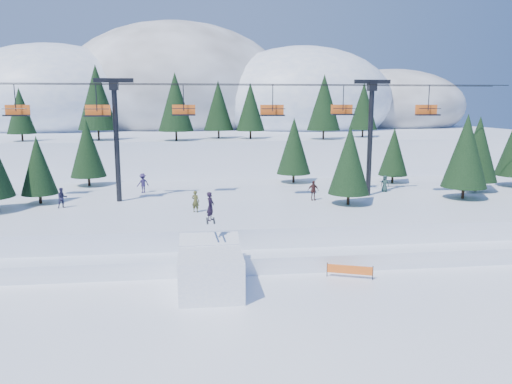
{
  "coord_description": "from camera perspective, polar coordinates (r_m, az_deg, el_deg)",
  "views": [
    {
      "loc": [
        -2.45,
        -24.92,
        10.77
      ],
      "look_at": [
        1.31,
        6.0,
        5.2
      ],
      "focal_mm": 35.0,
      "sensor_mm": 36.0,
      "label": 1
    }
  ],
  "objects": [
    {
      "name": "mountain_ridge",
      "position": [
        98.34,
        -8.6,
        9.37
      ],
      "size": [
        119.0,
        60.0,
        26.46
      ],
      "color": "white",
      "rests_on": "ground"
    },
    {
      "name": "ground",
      "position": [
        27.25,
        -1.25,
        -13.14
      ],
      "size": [
        160.0,
        160.0,
        0.0
      ],
      "primitive_type": "plane",
      "color": "white",
      "rests_on": "ground"
    },
    {
      "name": "conifer_stand",
      "position": [
        44.44,
        -1.72,
        4.64
      ],
      "size": [
        62.3,
        16.58,
        8.09
      ],
      "color": "black",
      "rests_on": "mid_shelf"
    },
    {
      "name": "banner_far",
      "position": [
        34.82,
        16.25,
        -7.36
      ],
      "size": [
        2.7,
        1.0,
        0.9
      ],
      "color": "black",
      "rests_on": "ground"
    },
    {
      "name": "jump_kicker",
      "position": [
        29.14,
        -5.23,
        -8.81
      ],
      "size": [
        3.58,
        4.89,
        5.6
      ],
      "color": "white",
      "rests_on": "ground"
    },
    {
      "name": "berm",
      "position": [
        34.55,
        -2.58,
        -7.08
      ],
      "size": [
        70.0,
        6.0,
        1.1
      ],
      "primitive_type": "cube",
      "color": "white",
      "rests_on": "ground"
    },
    {
      "name": "mid_shelf",
      "position": [
        44.03,
        -3.59,
        -2.37
      ],
      "size": [
        70.0,
        22.0,
        2.5
      ],
      "primitive_type": "cube",
      "color": "white",
      "rests_on": "ground"
    },
    {
      "name": "chairlift",
      "position": [
        43.17,
        -1.68,
        8.21
      ],
      "size": [
        46.0,
        3.21,
        10.28
      ],
      "color": "black",
      "rests_on": "mid_shelf"
    },
    {
      "name": "banner_near",
      "position": [
        31.92,
        10.66,
        -8.74
      ],
      "size": [
        2.68,
        1.04,
        0.9
      ],
      "color": "black",
      "rests_on": "ground"
    },
    {
      "name": "distant_skiers",
      "position": [
        43.9,
        -6.3,
        0.35
      ],
      "size": [
        29.19,
        10.01,
        1.82
      ],
      "color": "#272440",
      "rests_on": "mid_shelf"
    }
  ]
}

